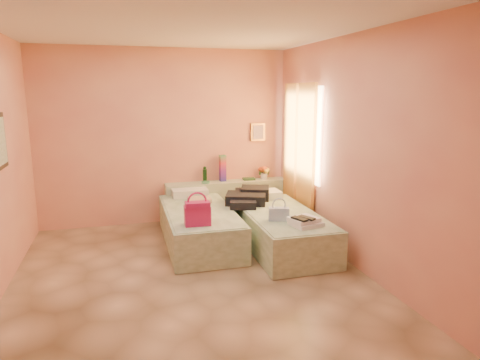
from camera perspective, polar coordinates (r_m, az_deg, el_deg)
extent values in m
plane|color=tan|center=(5.20, -6.64, -12.48)|extent=(4.50, 4.50, 0.00)
cube|color=#E6A47A|center=(7.01, -9.88, 5.62)|extent=(4.00, 0.02, 2.80)
cube|color=#E6A47A|center=(5.47, 14.20, 3.76)|extent=(0.02, 4.50, 2.80)
cube|color=silver|center=(4.79, -7.47, 19.75)|extent=(4.00, 4.50, 0.02)
cube|color=#FFD79E|center=(6.55, 8.65, 6.12)|extent=(0.02, 1.10, 1.40)
cube|color=orange|center=(6.44, 8.77, 2.89)|extent=(0.05, 0.55, 2.20)
cube|color=orange|center=(6.99, 6.74, 3.63)|extent=(0.05, 0.45, 2.20)
cube|color=#C28F40|center=(7.30, 2.38, 6.41)|extent=(0.25, 0.04, 0.30)
cube|color=#ABB695|center=(7.22, -1.74, -2.71)|extent=(2.05, 0.30, 0.65)
cube|color=beige|center=(6.12, -5.47, -6.16)|extent=(0.92, 2.01, 0.50)
cube|color=beige|center=(5.98, 5.41, -6.61)|extent=(0.92, 2.01, 0.50)
cylinder|color=#14391A|center=(7.11, -4.71, 0.72)|extent=(0.07, 0.07, 0.24)
cube|color=#B51653|center=(7.13, -2.33, 1.59)|extent=(0.11, 0.11, 0.44)
cylinder|color=#4D8E67|center=(7.02, -4.61, -0.31)|extent=(0.14, 0.14, 0.03)
cube|color=#234127|center=(7.27, 1.18, 0.15)|extent=(0.21, 0.16, 0.03)
cube|color=silver|center=(7.32, 3.23, 1.14)|extent=(0.23, 0.23, 0.26)
cube|color=#B51653|center=(5.32, -5.70, -4.43)|extent=(0.33, 0.19, 0.30)
cube|color=tan|center=(6.45, -5.45, -2.64)|extent=(0.36, 0.29, 0.06)
cube|color=black|center=(6.33, 1.25, -2.26)|extent=(0.79, 0.79, 0.19)
cube|color=#436AA2|center=(5.52, 5.20, -4.54)|extent=(0.28, 0.18, 0.17)
cube|color=white|center=(5.35, 8.78, -5.52)|extent=(0.41, 0.37, 0.10)
cube|color=black|center=(5.26, 8.43, -5.10)|extent=(0.24, 0.27, 0.02)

